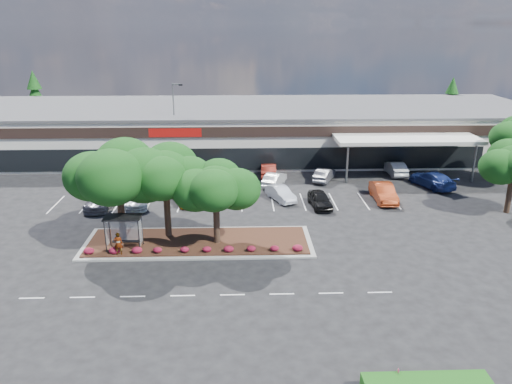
{
  "coord_description": "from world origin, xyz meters",
  "views": [
    {
      "loc": [
        1.4,
        -32.36,
        16.61
      ],
      "look_at": [
        2.74,
        8.97,
        2.6
      ],
      "focal_mm": 35.0,
      "sensor_mm": 36.0,
      "label": 1
    }
  ],
  "objects_px": {
    "light_pole": "(176,130)",
    "car_0": "(100,199)",
    "survey_stake": "(397,376)",
    "car_1": "(136,198)"
  },
  "relations": [
    {
      "from": "survey_stake",
      "to": "car_0",
      "type": "distance_m",
      "value": 33.01
    },
    {
      "from": "survey_stake",
      "to": "car_1",
      "type": "bearing_deg",
      "value": 123.76
    },
    {
      "from": "car_1",
      "to": "light_pole",
      "type": "bearing_deg",
      "value": 71.21
    },
    {
      "from": "car_1",
      "to": "car_0",
      "type": "bearing_deg",
      "value": 174.79
    },
    {
      "from": "survey_stake",
      "to": "light_pole",
      "type": "bearing_deg",
      "value": 110.61
    },
    {
      "from": "light_pole",
      "to": "survey_stake",
      "type": "height_order",
      "value": "light_pole"
    },
    {
      "from": "light_pole",
      "to": "car_0",
      "type": "distance_m",
      "value": 15.91
    },
    {
      "from": "survey_stake",
      "to": "car_1",
      "type": "distance_m",
      "value": 31.24
    },
    {
      "from": "light_pole",
      "to": "car_0",
      "type": "height_order",
      "value": "light_pole"
    },
    {
      "from": "survey_stake",
      "to": "car_1",
      "type": "xyz_separation_m",
      "value": [
        -17.36,
        25.97,
        0.01
      ]
    }
  ]
}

